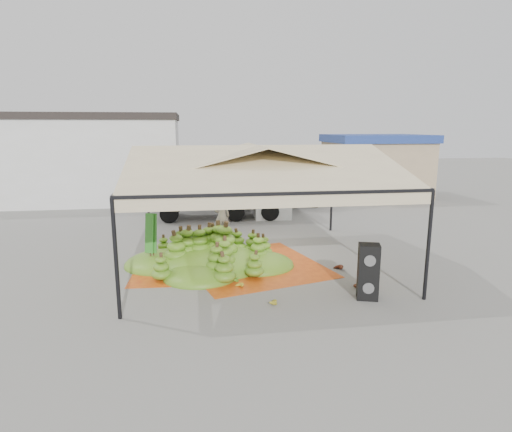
{
  "coord_description": "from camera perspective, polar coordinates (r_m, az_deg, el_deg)",
  "views": [
    {
      "loc": [
        -2.15,
        -14.12,
        4.6
      ],
      "look_at": [
        0.2,
        1.5,
        1.3
      ],
      "focal_mm": 30.0,
      "sensor_mm": 36.0,
      "label": 1
    }
  ],
  "objects": [
    {
      "name": "banana_heap",
      "position": [
        14.41,
        -5.82,
        -4.24
      ],
      "size": [
        7.33,
        6.75,
        1.27
      ],
      "primitive_type": "ellipsoid",
      "rotation": [
        0.0,
        0.0,
        -0.39
      ],
      "color": "#47861C",
      "rests_on": "ground"
    },
    {
      "name": "hanging_bunches",
      "position": [
        13.65,
        9.09,
        3.31
      ],
      "size": [
        3.24,
        0.24,
        0.2
      ],
      "color": "#407718",
      "rests_on": "ground"
    },
    {
      "name": "building_white",
      "position": [
        29.26,
        -24.3,
        7.07
      ],
      "size": [
        14.3,
        6.3,
        5.4
      ],
      "color": "silver",
      "rests_on": "ground"
    },
    {
      "name": "hand_red_a",
      "position": [
        12.93,
        12.83,
        -8.93
      ],
      "size": [
        0.47,
        0.42,
        0.17
      ],
      "primitive_type": "ellipsoid",
      "rotation": [
        0.0,
        0.0,
        -0.33
      ],
      "color": "#532D13",
      "rests_on": "ground"
    },
    {
      "name": "truck_right",
      "position": [
        25.55,
        6.06,
        4.74
      ],
      "size": [
        7.43,
        4.52,
        2.42
      ],
      "rotation": [
        0.0,
        0.0,
        0.33
      ],
      "color": "#52341B",
      "rests_on": "ground"
    },
    {
      "name": "tarp_left",
      "position": [
        14.59,
        -8.21,
        -6.68
      ],
      "size": [
        4.05,
        3.88,
        0.01
      ],
      "primitive_type": "cube",
      "rotation": [
        0.0,
        0.0,
        -0.06
      ],
      "color": "orange",
      "rests_on": "ground"
    },
    {
      "name": "hand_yellow_b",
      "position": [
        12.6,
        -2.38,
        -9.18
      ],
      "size": [
        0.53,
        0.5,
        0.19
      ],
      "primitive_type": "ellipsoid",
      "rotation": [
        0.0,
        0.0,
        0.55
      ],
      "color": "gold",
      "rests_on": "ground"
    },
    {
      "name": "tarp_right",
      "position": [
        14.55,
        -0.32,
        -6.6
      ],
      "size": [
        5.28,
        5.43,
        0.01
      ],
      "primitive_type": "cube",
      "rotation": [
        0.0,
        0.0,
        0.27
      ],
      "color": "#DB5914",
      "rests_on": "ground"
    },
    {
      "name": "hand_red_b",
      "position": [
        14.32,
        10.78,
        -6.67
      ],
      "size": [
        0.62,
        0.58,
        0.23
      ],
      "primitive_type": "ellipsoid",
      "rotation": [
        0.0,
        0.0,
        0.44
      ],
      "color": "#512312",
      "rests_on": "ground"
    },
    {
      "name": "hand_yellow_a",
      "position": [
        11.52,
        1.94,
        -11.2
      ],
      "size": [
        0.56,
        0.52,
        0.2
      ],
      "primitive_type": "ellipsoid",
      "rotation": [
        0.0,
        0.0,
        -0.43
      ],
      "color": "gold",
      "rests_on": "ground"
    },
    {
      "name": "canopy_tent",
      "position": [
        14.34,
        0.1,
        6.6
      ],
      "size": [
        8.1,
        8.1,
        4.0
      ],
      "color": "black",
      "rests_on": "ground"
    },
    {
      "name": "ground",
      "position": [
        15.01,
        0.1,
        -6.05
      ],
      "size": [
        90.0,
        90.0,
        0.0
      ],
      "primitive_type": "plane",
      "color": "slate",
      "rests_on": "ground"
    },
    {
      "name": "vendor",
      "position": [
        17.96,
        -4.59,
        -0.03
      ],
      "size": [
        0.7,
        0.48,
        1.86
      ],
      "primitive_type": "imported",
      "rotation": [
        0.0,
        0.0,
        3.2
      ],
      "color": "gray",
      "rests_on": "ground"
    },
    {
      "name": "speaker_stack",
      "position": [
        12.04,
        14.74,
        -7.19
      ],
      "size": [
        0.67,
        0.63,
        1.53
      ],
      "rotation": [
        0.0,
        0.0,
        -0.3
      ],
      "color": "black",
      "rests_on": "ground"
    },
    {
      "name": "banana_leaves",
      "position": [
        14.59,
        -14.31,
        -6.96
      ],
      "size": [
        0.96,
        1.36,
        3.7
      ],
      "primitive_type": null,
      "color": "#21751F",
      "rests_on": "ground"
    },
    {
      "name": "hand_green",
      "position": [
        13.11,
        -3.01,
        -8.33
      ],
      "size": [
        0.5,
        0.47,
        0.18
      ],
      "primitive_type": "ellipsoid",
      "rotation": [
        0.0,
        0.0,
        -0.45
      ],
      "color": "#3F7E1A",
      "rests_on": "ground"
    },
    {
      "name": "building_tan",
      "position": [
        29.83,
        15.61,
        6.51
      ],
      "size": [
        6.3,
        5.3,
        4.1
      ],
      "color": "tan",
      "rests_on": "ground"
    },
    {
      "name": "truck_left",
      "position": [
        22.0,
        -3.66,
        3.5
      ],
      "size": [
        6.87,
        2.62,
        2.32
      ],
      "rotation": [
        0.0,
        0.0,
        -0.04
      ],
      "color": "#452517",
      "rests_on": "ground"
    }
  ]
}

